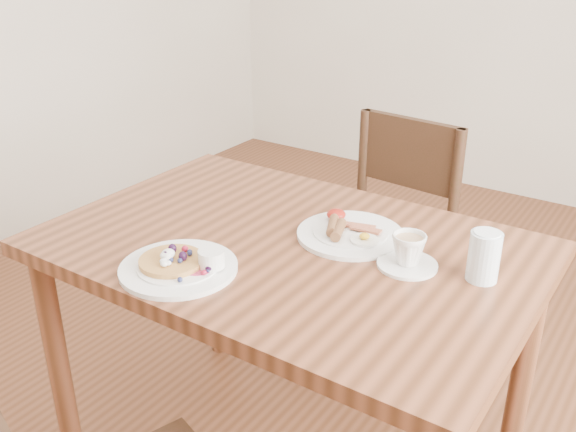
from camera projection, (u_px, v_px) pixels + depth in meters
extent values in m
cube|color=brown|center=(288.00, 249.00, 1.60)|extent=(1.20, 0.80, 0.04)
cylinder|color=brown|center=(58.00, 365.00, 1.78)|extent=(0.06, 0.06, 0.71)
cylinder|color=brown|center=(522.00, 374.00, 1.74)|extent=(0.06, 0.06, 0.71)
cylinder|color=brown|center=(216.00, 266.00, 2.29)|extent=(0.06, 0.06, 0.71)
cube|color=#381D14|center=(375.00, 254.00, 2.18)|extent=(0.46, 0.46, 0.04)
cylinder|color=#381D14|center=(300.00, 316.00, 2.25)|extent=(0.04, 0.04, 0.43)
cylinder|color=#381D14|center=(388.00, 356.00, 2.04)|extent=(0.04, 0.04, 0.43)
cylinder|color=#381D14|center=(357.00, 276.00, 2.50)|extent=(0.04, 0.04, 0.43)
cylinder|color=#381D14|center=(441.00, 308.00, 2.30)|extent=(0.04, 0.04, 0.43)
cylinder|color=#381D14|center=(455.00, 192.00, 2.11)|extent=(0.04, 0.04, 0.43)
cylinder|color=#381D14|center=(363.00, 168.00, 2.32)|extent=(0.04, 0.04, 0.43)
cube|color=#381D14|center=(410.00, 153.00, 2.18)|extent=(0.38, 0.07, 0.24)
cylinder|color=white|center=(179.00, 268.00, 1.46)|extent=(0.27, 0.27, 0.01)
cylinder|color=white|center=(178.00, 265.00, 1.46)|extent=(0.19, 0.19, 0.01)
cylinder|color=#B22D59|center=(198.00, 268.00, 1.44)|extent=(0.07, 0.07, 0.00)
cylinder|color=#C68C47|center=(172.00, 261.00, 1.46)|extent=(0.15, 0.15, 0.01)
ellipsoid|color=white|center=(168.00, 255.00, 1.45)|extent=(0.03, 0.03, 0.02)
ellipsoid|color=white|center=(165.00, 262.00, 1.43)|extent=(0.02, 0.02, 0.01)
cylinder|color=white|center=(211.00, 259.00, 1.44)|extent=(0.06, 0.06, 0.04)
cylinder|color=#591E07|center=(211.00, 252.00, 1.43)|extent=(0.05, 0.05, 0.00)
sphere|color=black|center=(186.00, 256.00, 1.45)|extent=(0.02, 0.02, 0.02)
sphere|color=#1E234C|center=(191.00, 254.00, 1.46)|extent=(0.01, 0.01, 0.01)
sphere|color=#1E234C|center=(192.00, 250.00, 1.48)|extent=(0.01, 0.01, 0.01)
sphere|color=#B21938|center=(181.00, 250.00, 1.48)|extent=(0.02, 0.02, 0.02)
sphere|color=black|center=(173.00, 249.00, 1.48)|extent=(0.02, 0.02, 0.02)
sphere|color=#1E234C|center=(164.00, 253.00, 1.47)|extent=(0.01, 0.01, 0.01)
sphere|color=black|center=(170.00, 256.00, 1.45)|extent=(0.02, 0.02, 0.02)
sphere|color=#1E234C|center=(172.00, 260.00, 1.44)|extent=(0.01, 0.01, 0.01)
sphere|color=#1E234C|center=(181.00, 262.00, 1.43)|extent=(0.01, 0.01, 0.01)
sphere|color=#1E234C|center=(186.00, 279.00, 1.39)|extent=(0.01, 0.01, 0.01)
sphere|color=#B21938|center=(203.00, 273.00, 1.41)|extent=(0.01, 0.01, 0.01)
sphere|color=black|center=(212.00, 264.00, 1.44)|extent=(0.02, 0.02, 0.02)
sphere|color=#1E234C|center=(213.00, 257.00, 1.48)|extent=(0.01, 0.01, 0.01)
cylinder|color=white|center=(350.00, 234.00, 1.62)|extent=(0.27, 0.27, 0.01)
cylinder|color=white|center=(350.00, 232.00, 1.62)|extent=(0.19, 0.19, 0.01)
cylinder|color=brown|center=(333.00, 225.00, 1.61)|extent=(0.06, 0.10, 0.03)
cylinder|color=brown|center=(338.00, 230.00, 1.59)|extent=(0.06, 0.10, 0.03)
cube|color=maroon|center=(360.00, 226.00, 1.63)|extent=(0.08, 0.04, 0.01)
cube|color=maroon|center=(366.00, 229.00, 1.60)|extent=(0.08, 0.03, 0.01)
cylinder|color=white|center=(364.00, 240.00, 1.56)|extent=(0.07, 0.07, 0.00)
ellipsoid|color=yellow|center=(365.00, 236.00, 1.56)|extent=(0.03, 0.03, 0.01)
ellipsoid|color=#A5190F|center=(336.00, 214.00, 1.67)|extent=(0.05, 0.05, 0.03)
cylinder|color=white|center=(407.00, 265.00, 1.48)|extent=(0.14, 0.14, 0.01)
imported|color=white|center=(409.00, 249.00, 1.46)|extent=(0.10, 0.10, 0.07)
cylinder|color=tan|center=(409.00, 239.00, 1.45)|extent=(0.07, 0.07, 0.00)
cylinder|color=silver|center=(484.00, 257.00, 1.40)|extent=(0.07, 0.07, 0.11)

